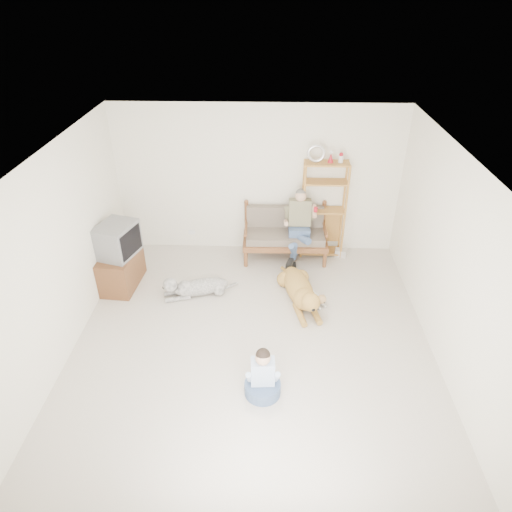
{
  "coord_description": "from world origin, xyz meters",
  "views": [
    {
      "loc": [
        0.2,
        -4.77,
        4.46
      ],
      "look_at": [
        0.02,
        1.0,
        0.87
      ],
      "focal_mm": 32.0,
      "sensor_mm": 36.0,
      "label": 1
    }
  ],
  "objects_px": {
    "etagere": "(323,209)",
    "golden_retriever": "(301,291)",
    "loveseat": "(285,233)",
    "tv_stand": "(121,269)"
  },
  "relations": [
    {
      "from": "etagere",
      "to": "golden_retriever",
      "type": "xyz_separation_m",
      "value": [
        -0.44,
        -1.5,
        -0.71
      ]
    },
    {
      "from": "loveseat",
      "to": "etagere",
      "type": "xyz_separation_m",
      "value": [
        0.67,
        0.11,
        0.43
      ]
    },
    {
      "from": "loveseat",
      "to": "tv_stand",
      "type": "height_order",
      "value": "loveseat"
    },
    {
      "from": "golden_retriever",
      "to": "tv_stand",
      "type": "bearing_deg",
      "value": 159.4
    },
    {
      "from": "etagere",
      "to": "tv_stand",
      "type": "relative_size",
      "value": 2.22
    },
    {
      "from": "etagere",
      "to": "golden_retriever",
      "type": "height_order",
      "value": "etagere"
    },
    {
      "from": "etagere",
      "to": "golden_retriever",
      "type": "bearing_deg",
      "value": -106.21
    },
    {
      "from": "loveseat",
      "to": "tv_stand",
      "type": "xyz_separation_m",
      "value": [
        -2.73,
        -1.01,
        -0.19
      ]
    },
    {
      "from": "golden_retriever",
      "to": "loveseat",
      "type": "bearing_deg",
      "value": 86.17
    },
    {
      "from": "tv_stand",
      "to": "loveseat",
      "type": "bearing_deg",
      "value": 24.93
    }
  ]
}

